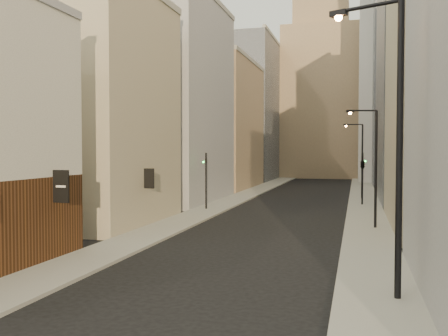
# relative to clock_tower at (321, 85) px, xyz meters

# --- Properties ---
(sidewalk_left) EXTENTS (3.00, 140.00, 0.15)m
(sidewalk_left) POSITION_rel_clock_tower_xyz_m (-5.50, -37.00, -17.56)
(sidewalk_left) COLOR #9A998C
(sidewalk_left) RESTS_ON ground
(sidewalk_right) EXTENTS (3.00, 140.00, 0.15)m
(sidewalk_right) POSITION_rel_clock_tower_xyz_m (7.50, -37.00, -17.56)
(sidewalk_right) COLOR #9A998C
(sidewalk_right) RESTS_ON ground
(left_bldg_beige) EXTENTS (8.00, 12.00, 16.00)m
(left_bldg_beige) POSITION_rel_clock_tower_xyz_m (-11.00, -66.00, -9.63)
(left_bldg_beige) COLOR tan
(left_bldg_beige) RESTS_ON ground
(left_bldg_grey) EXTENTS (8.00, 16.00, 20.00)m
(left_bldg_grey) POSITION_rel_clock_tower_xyz_m (-11.00, -50.00, -7.63)
(left_bldg_grey) COLOR #929397
(left_bldg_grey) RESTS_ON ground
(left_bldg_tan) EXTENTS (8.00, 18.00, 17.00)m
(left_bldg_tan) POSITION_rel_clock_tower_xyz_m (-11.00, -32.00, -9.13)
(left_bldg_tan) COLOR #937A5D
(left_bldg_tan) RESTS_ON ground
(left_bldg_wingrid) EXTENTS (8.00, 20.00, 24.00)m
(left_bldg_wingrid) POSITION_rel_clock_tower_xyz_m (-11.00, -12.00, -5.63)
(left_bldg_wingrid) COLOR gray
(left_bldg_wingrid) RESTS_ON ground
(right_bldg_wingrid) EXTENTS (8.00, 20.00, 26.00)m
(right_bldg_wingrid) POSITION_rel_clock_tower_xyz_m (13.00, -42.00, -4.63)
(right_bldg_wingrid) COLOR gray
(right_bldg_wingrid) RESTS_ON ground
(highrise) EXTENTS (21.00, 23.00, 51.20)m
(highrise) POSITION_rel_clock_tower_xyz_m (19.00, -14.00, 8.02)
(highrise) COLOR gray
(highrise) RESTS_ON ground
(clock_tower) EXTENTS (14.00, 14.00, 44.90)m
(clock_tower) POSITION_rel_clock_tower_xyz_m (0.00, 0.00, 0.00)
(clock_tower) COLOR #937A5D
(clock_tower) RESTS_ON ground
(white_tower) EXTENTS (8.00, 8.00, 41.50)m
(white_tower) POSITION_rel_clock_tower_xyz_m (11.00, -14.00, 0.97)
(white_tower) COLOR silver
(white_tower) RESTS_ON ground
(streetlamp_near) EXTENTS (2.56, 1.27, 10.40)m
(streetlamp_near) POSITION_rel_clock_tower_xyz_m (7.91, -79.89, -11.69)
(streetlamp_near) COLOR black
(streetlamp_near) RESTS_ON ground
(streetlamp_mid) EXTENTS (2.01, 0.74, 7.88)m
(streetlamp_mid) POSITION_rel_clock_tower_xyz_m (7.77, -63.94, -13.13)
(streetlamp_mid) COLOR black
(streetlamp_mid) RESTS_ON ground
(streetlamp_far) EXTENTS (2.05, 0.72, 7.98)m
(streetlamp_far) POSITION_rel_clock_tower_xyz_m (7.12, -43.27, -13.07)
(streetlamp_far) COLOR black
(streetlamp_far) RESTS_ON ground
(traffic_light_left) EXTENTS (0.54, 0.43, 5.00)m
(traffic_light_left) POSITION_rel_clock_tower_xyz_m (-5.85, -56.78, -14.14)
(traffic_light_left) COLOR black
(traffic_light_left) RESTS_ON ground
(traffic_light_right) EXTENTS (0.74, 0.74, 5.00)m
(traffic_light_right) POSITION_rel_clock_tower_xyz_m (7.28, -49.84, -13.76)
(traffic_light_right) COLOR black
(traffic_light_right) RESTS_ON ground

